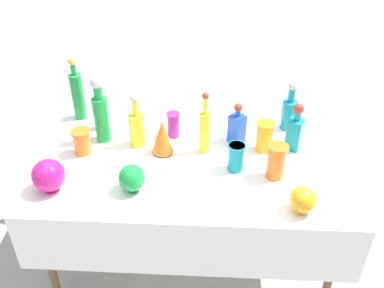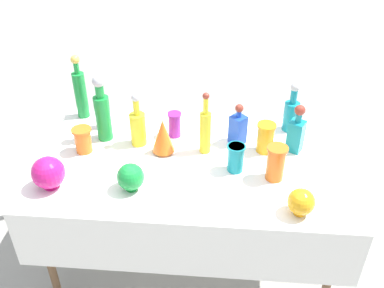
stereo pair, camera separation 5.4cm
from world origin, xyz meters
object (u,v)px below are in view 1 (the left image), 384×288
object	(u,v)px
tall_bottle_3	(289,111)
square_decanter_1	(295,130)
tall_bottle_4	(137,127)
tall_bottle_5	(101,113)
tall_bottle_1	(205,130)
round_bowl_0	(49,175)
round_bowl_2	(303,200)
square_decanter_0	(237,127)
slender_vase_0	(276,160)
slender_vase_1	(82,141)
slender_vase_3	(173,124)
fluted_vase_0	(163,136)
round_bowl_1	(132,178)
slender_vase_4	(236,156)
tall_bottle_0	(78,93)
tall_bottle_2	(102,109)
slender_vase_2	(265,136)

from	to	relation	value
tall_bottle_3	square_decanter_1	bearing A→B (deg)	-88.98
tall_bottle_4	tall_bottle_5	world-z (taller)	tall_bottle_5
tall_bottle_1	round_bowl_0	world-z (taller)	tall_bottle_1
round_bowl_2	square_decanter_0	bearing A→B (deg)	116.76
square_decanter_0	slender_vase_0	bearing A→B (deg)	-59.04
slender_vase_1	slender_vase_3	world-z (taller)	slender_vase_3
fluted_vase_0	square_decanter_1	bearing A→B (deg)	6.08
tall_bottle_4	tall_bottle_1	bearing A→B (deg)	-7.06
slender_vase_3	round_bowl_1	distance (m)	0.53
slender_vase_4	tall_bottle_0	bearing A→B (deg)	153.22
tall_bottle_3	tall_bottle_0	bearing A→B (deg)	177.50
tall_bottle_3	slender_vase_0	world-z (taller)	tall_bottle_3
tall_bottle_5	square_decanter_1	size ratio (longest dim) A/B	1.41
tall_bottle_2	slender_vase_2	bearing A→B (deg)	-10.65
square_decanter_0	slender_vase_0	world-z (taller)	square_decanter_0
slender_vase_0	round_bowl_1	world-z (taller)	slender_vase_0
fluted_vase_0	tall_bottle_0	bearing A→B (deg)	147.97
tall_bottle_0	square_decanter_0	size ratio (longest dim) A/B	1.65
tall_bottle_1	slender_vase_3	size ratio (longest dim) A/B	2.43
slender_vase_3	round_bowl_2	world-z (taller)	slender_vase_3
tall_bottle_4	tall_bottle_5	distance (m)	0.22
tall_bottle_2	round_bowl_2	bearing A→B (deg)	-31.85
tall_bottle_5	square_decanter_0	world-z (taller)	tall_bottle_5
tall_bottle_0	round_bowl_1	distance (m)	0.82
slender_vase_2	slender_vase_4	world-z (taller)	slender_vase_2
tall_bottle_1	tall_bottle_0	bearing A→B (deg)	157.55
tall_bottle_2	round_bowl_0	world-z (taller)	tall_bottle_2
tall_bottle_2	slender_vase_3	xyz separation A→B (m)	(0.43, -0.06, -0.05)
tall_bottle_2	slender_vase_4	bearing A→B (deg)	-25.05
round_bowl_2	tall_bottle_4	bearing A→B (deg)	148.97
tall_bottle_4	slender_vase_1	xyz separation A→B (m)	(-0.29, -0.10, -0.04)
tall_bottle_0	round_bowl_1	size ratio (longest dim) A/B	2.83
slender_vase_4	fluted_vase_0	distance (m)	0.42
tall_bottle_0	slender_vase_1	size ratio (longest dim) A/B	2.80
slender_vase_2	slender_vase_3	size ratio (longest dim) A/B	1.16
tall_bottle_1	slender_vase_3	bearing A→B (deg)	141.95
tall_bottle_0	tall_bottle_2	size ratio (longest dim) A/B	1.30
slender_vase_4	round_bowl_1	xyz separation A→B (m)	(-0.52, -0.20, -0.01)
tall_bottle_1	slender_vase_0	world-z (taller)	tall_bottle_1
square_decanter_1	round_bowl_0	xyz separation A→B (m)	(-1.26, -0.43, -0.03)
slender_vase_0	slender_vase_2	size ratio (longest dim) A/B	1.10
slender_vase_4	round_bowl_2	xyz separation A→B (m)	(0.30, -0.31, -0.01)
tall_bottle_5	slender_vase_2	distance (m)	0.93
tall_bottle_1	slender_vase_2	distance (m)	0.34
fluted_vase_0	tall_bottle_3	bearing A→B (deg)	22.03
tall_bottle_5	round_bowl_2	xyz separation A→B (m)	(1.06, -0.55, -0.11)
tall_bottle_5	fluted_vase_0	world-z (taller)	tall_bottle_5
tall_bottle_0	slender_vase_2	xyz separation A→B (m)	(1.13, -0.30, -0.08)
square_decanter_1	slender_vase_4	size ratio (longest dim) A/B	1.86
square_decanter_1	slender_vase_0	bearing A→B (deg)	-116.40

